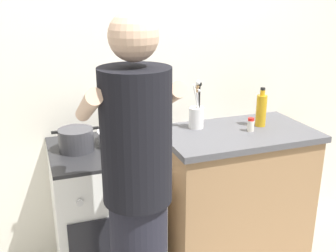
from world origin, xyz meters
TOP-DOWN VIEW (x-y plane):
  - back_wall at (0.20, 0.50)m, footprint 3.20×0.10m
  - countertop at (0.55, 0.15)m, footprint 1.00×0.60m
  - stove_range at (-0.35, 0.15)m, footprint 0.60×0.62m
  - pot at (-0.49, 0.17)m, footprint 0.27×0.20m
  - mixing_bowl at (-0.21, 0.19)m, footprint 0.31×0.31m
  - utensil_crock at (0.32, 0.30)m, footprint 0.10×0.10m
  - spice_bottle at (0.62, 0.12)m, footprint 0.04×0.04m
  - oil_bottle at (0.74, 0.19)m, footprint 0.07×0.07m
  - person at (-0.31, -0.49)m, footprint 0.41×0.50m

SIDE VIEW (x-z plane):
  - stove_range at x=-0.35m, z-range 0.00..0.90m
  - countertop at x=0.55m, z-range 0.00..0.90m
  - person at x=-0.31m, z-range 0.01..1.71m
  - spice_bottle at x=0.62m, z-range 0.90..0.99m
  - mixing_bowl at x=-0.21m, z-range 0.90..0.99m
  - pot at x=-0.49m, z-range 0.90..1.03m
  - utensil_crock at x=0.32m, z-range 0.83..1.16m
  - oil_bottle at x=0.74m, z-range 0.88..1.15m
  - back_wall at x=0.20m, z-range 0.00..2.50m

